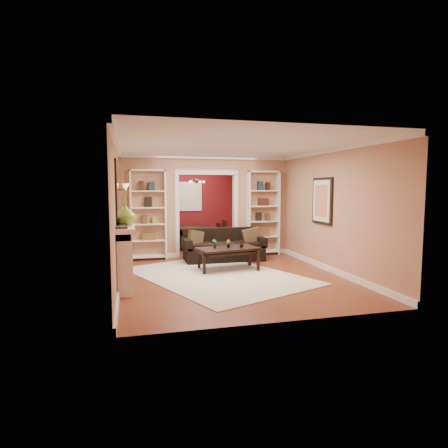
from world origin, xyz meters
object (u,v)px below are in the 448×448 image
object	(u,v)px
coffee_table	(228,259)
bookshelf_right	(263,213)
bookshelf_left	(148,215)
fireplace	(126,255)
dining_table	(197,237)
sofa	(224,245)

from	to	relation	value
coffee_table	bookshelf_right	size ratio (longest dim) A/B	0.58
bookshelf_left	fireplace	world-z (taller)	bookshelf_left
coffee_table	dining_table	size ratio (longest dim) A/B	0.74
coffee_table	bookshelf_left	world-z (taller)	bookshelf_left
fireplace	sofa	bearing A→B (deg)	39.35
coffee_table	fireplace	distance (m)	2.38
sofa	fireplace	distance (m)	3.08
bookshelf_left	dining_table	world-z (taller)	bookshelf_left
bookshelf_right	coffee_table	bearing A→B (deg)	-130.63
dining_table	coffee_table	bearing A→B (deg)	-177.80
bookshelf_right	fireplace	distance (m)	4.47
sofa	coffee_table	distance (m)	1.12
coffee_table	dining_table	bearing A→B (deg)	81.30
sofa	bookshelf_right	bearing A→B (deg)	24.68
sofa	bookshelf_left	distance (m)	2.07
coffee_table	dining_table	world-z (taller)	dining_table
coffee_table	bookshelf_right	bearing A→B (deg)	38.46
sofa	bookshelf_left	world-z (taller)	bookshelf_left
sofa	fireplace	size ratio (longest dim) A/B	1.21
coffee_table	bookshelf_right	xyz separation A→B (m)	(1.44, 1.68, 0.90)
bookshelf_right	bookshelf_left	bearing A→B (deg)	180.00
coffee_table	fireplace	world-z (taller)	fireplace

